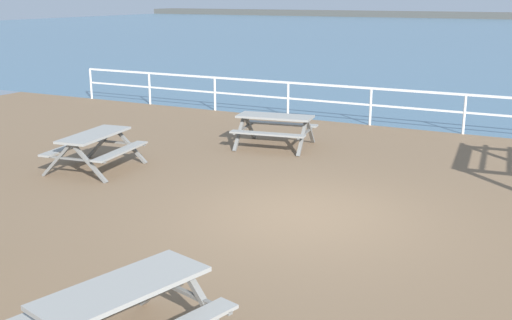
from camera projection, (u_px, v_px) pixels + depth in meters
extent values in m
cube|color=brown|center=(304.00, 220.00, 10.59)|extent=(30.00, 24.00, 0.20)
cube|color=white|center=(417.00, 91.00, 16.96)|extent=(23.00, 0.06, 0.06)
cube|color=white|center=(416.00, 109.00, 17.08)|extent=(23.00, 0.05, 0.05)
cylinder|color=white|center=(91.00, 84.00, 22.18)|extent=(0.07, 0.07, 1.05)
cylinder|color=white|center=(150.00, 89.00, 21.05)|extent=(0.07, 0.07, 1.05)
cylinder|color=white|center=(215.00, 94.00, 19.92)|extent=(0.07, 0.07, 1.05)
cylinder|color=white|center=(288.00, 100.00, 18.79)|extent=(0.07, 0.07, 1.05)
cylinder|color=white|center=(371.00, 107.00, 17.66)|extent=(0.07, 0.07, 1.05)
cylinder|color=white|center=(464.00, 114.00, 16.53)|extent=(0.07, 0.07, 1.05)
cube|color=gray|center=(123.00, 287.00, 6.28)|extent=(1.14, 1.92, 0.05)
cube|color=gray|center=(90.00, 295.00, 6.76)|extent=(0.72, 1.81, 0.04)
cube|color=slate|center=(161.00, 284.00, 7.18)|extent=(0.79, 0.28, 0.79)
cube|color=slate|center=(206.00, 306.00, 6.69)|extent=(0.79, 0.28, 0.79)
cube|color=slate|center=(182.00, 291.00, 6.92)|extent=(1.46, 0.45, 0.04)
cube|color=gray|center=(275.00, 116.00, 15.07)|extent=(1.89, 0.96, 0.05)
cube|color=gray|center=(282.00, 124.00, 15.71)|extent=(1.82, 0.53, 0.04)
cube|color=gray|center=(267.00, 134.00, 14.58)|extent=(1.82, 0.53, 0.04)
cube|color=slate|center=(310.00, 131.00, 15.27)|extent=(0.20, 0.80, 0.79)
cube|color=slate|center=(302.00, 137.00, 14.58)|extent=(0.20, 0.80, 0.79)
cube|color=slate|center=(306.00, 132.00, 14.91)|extent=(0.29, 1.49, 0.04)
cube|color=slate|center=(250.00, 127.00, 15.75)|extent=(0.20, 0.80, 0.79)
cube|color=slate|center=(239.00, 133.00, 15.06)|extent=(0.20, 0.80, 0.79)
cube|color=slate|center=(245.00, 128.00, 15.39)|extent=(0.29, 1.49, 0.04)
cube|color=gray|center=(94.00, 135.00, 13.10)|extent=(0.93, 1.88, 0.05)
cube|color=gray|center=(70.00, 146.00, 13.38)|extent=(0.49, 1.82, 0.04)
cube|color=gray|center=(121.00, 151.00, 12.97)|extent=(0.49, 1.82, 0.04)
cube|color=slate|center=(101.00, 143.00, 14.02)|extent=(0.80, 0.18, 0.79)
cube|color=slate|center=(130.00, 145.00, 13.78)|extent=(0.80, 0.18, 0.79)
cube|color=slate|center=(115.00, 142.00, 13.89)|extent=(1.50, 0.25, 0.04)
cube|color=slate|center=(57.00, 160.00, 12.61)|extent=(0.80, 0.18, 0.79)
cube|color=slate|center=(89.00, 163.00, 12.36)|extent=(0.80, 0.18, 0.79)
cube|color=slate|center=(73.00, 159.00, 12.47)|extent=(1.50, 0.25, 0.04)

